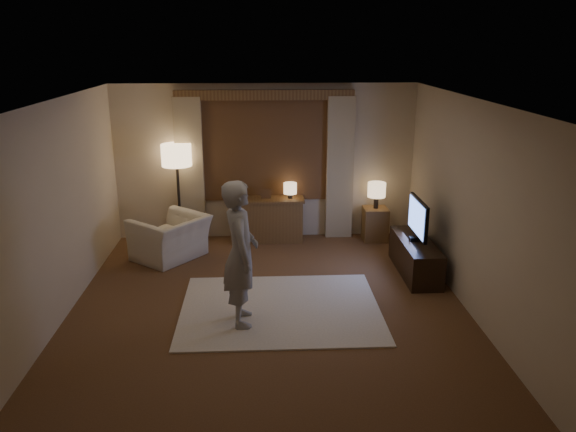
{
  "coord_description": "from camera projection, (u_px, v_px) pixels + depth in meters",
  "views": [
    {
      "loc": [
        -0.07,
        -6.5,
        3.25
      ],
      "look_at": [
        0.28,
        0.6,
        1.02
      ],
      "focal_mm": 35.0,
      "sensor_mm": 36.0,
      "label": 1
    }
  ],
  "objects": [
    {
      "name": "side_table",
      "position": [
        375.0,
        224.0,
        9.51
      ],
      "size": [
        0.4,
        0.4,
        0.56
      ],
      "primitive_type": "cube",
      "color": "brown",
      "rests_on": "floor"
    },
    {
      "name": "armchair",
      "position": [
        170.0,
        238.0,
        8.68
      ],
      "size": [
        1.34,
        1.36,
        0.67
      ],
      "primitive_type": "imported",
      "rotation": [
        0.0,
        0.0,
        -2.25
      ],
      "color": "beige",
      "rests_on": "floor"
    },
    {
      "name": "tv_stand",
      "position": [
        415.0,
        257.0,
        8.14
      ],
      "size": [
        0.45,
        1.4,
        0.5
      ],
      "primitive_type": "cube",
      "color": "black",
      "rests_on": "floor"
    },
    {
      "name": "person",
      "position": [
        241.0,
        253.0,
        6.51
      ],
      "size": [
        0.48,
        0.67,
        1.75
      ],
      "primitive_type": "imported",
      "rotation": [
        0.0,
        0.0,
        1.66
      ],
      "color": "#99958D",
      "rests_on": "rug"
    },
    {
      "name": "plant",
      "position": [
        242.0,
        192.0,
        9.28
      ],
      "size": [
        0.17,
        0.13,
        0.3
      ],
      "primitive_type": "imported",
      "color": "#999999",
      "rests_on": "sideboard"
    },
    {
      "name": "table_lamp_side",
      "position": [
        377.0,
        190.0,
        9.34
      ],
      "size": [
        0.3,
        0.3,
        0.44
      ],
      "color": "black",
      "rests_on": "side_table"
    },
    {
      "name": "picture_frame",
      "position": [
        266.0,
        195.0,
        9.32
      ],
      "size": [
        0.16,
        0.02,
        0.2
      ],
      "primitive_type": "cube",
      "color": "brown",
      "rests_on": "sideboard"
    },
    {
      "name": "room",
      "position": [
        267.0,
        196.0,
        7.25
      ],
      "size": [
        5.04,
        5.54,
        2.64
      ],
      "color": "brown",
      "rests_on": "ground"
    },
    {
      "name": "floor_lamp",
      "position": [
        177.0,
        161.0,
        9.07
      ],
      "size": [
        0.48,
        0.48,
        1.66
      ],
      "color": "black",
      "rests_on": "floor"
    },
    {
      "name": "sideboard",
      "position": [
        266.0,
        221.0,
        9.45
      ],
      "size": [
        1.2,
        0.4,
        0.7
      ],
      "primitive_type": "cube",
      "color": "brown",
      "rests_on": "floor"
    },
    {
      "name": "table_lamp_sideboard",
      "position": [
        290.0,
        189.0,
        9.31
      ],
      "size": [
        0.22,
        0.22,
        0.3
      ],
      "color": "black",
      "rests_on": "sideboard"
    },
    {
      "name": "rug",
      "position": [
        280.0,
        309.0,
        7.1
      ],
      "size": [
        2.5,
        2.0,
        0.02
      ],
      "primitive_type": "cube",
      "color": "#F0E1CA",
      "rests_on": "floor"
    },
    {
      "name": "tv",
      "position": [
        418.0,
        218.0,
        7.97
      ],
      "size": [
        0.21,
        0.85,
        0.62
      ],
      "color": "black",
      "rests_on": "tv_stand"
    }
  ]
}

